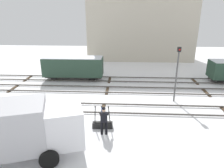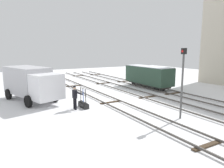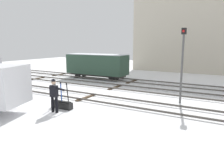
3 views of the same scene
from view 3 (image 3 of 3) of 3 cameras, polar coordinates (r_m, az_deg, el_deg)
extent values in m
plane|color=white|center=(14.45, -6.66, -3.62)|extent=(60.00, 60.00, 0.00)
cube|color=#4C4742|center=(13.86, -8.44, -3.71)|extent=(44.00, 0.07, 0.10)
cube|color=#4C4742|center=(14.98, -5.03, -2.56)|extent=(44.00, 0.07, 0.10)
cube|color=#423323|center=(20.82, -26.51, -0.17)|extent=(0.24, 1.94, 0.08)
cube|color=#423323|center=(14.44, -6.66, -3.46)|extent=(0.24, 1.94, 0.08)
cube|color=#4C4742|center=(16.94, -0.42, -0.98)|extent=(44.00, 0.07, 0.10)
cube|color=#4C4742|center=(18.18, 1.88, -0.19)|extent=(44.00, 0.07, 0.10)
cube|color=#423323|center=(23.11, -18.65, 1.35)|extent=(0.24, 1.94, 0.08)
cube|color=#423323|center=(17.57, 0.77, -0.86)|extent=(0.24, 1.94, 0.08)
cube|color=#4C4742|center=(19.62, 4.14, 0.59)|extent=(44.00, 0.07, 0.10)
cube|color=#4C4742|center=(20.91, 5.86, 1.18)|extent=(44.00, 0.07, 0.10)
cube|color=#423323|center=(31.88, -25.05, 3.32)|extent=(0.24, 1.94, 0.08)
cube|color=#423323|center=(25.22, -13.42, 2.36)|extent=(0.24, 1.94, 0.08)
cube|color=#423323|center=(20.28, 5.02, 0.65)|extent=(0.24, 1.94, 0.08)
cube|color=black|center=(12.42, -12.71, -5.31)|extent=(1.25, 0.41, 0.36)
cube|color=black|center=(12.37, -12.75, -4.37)|extent=(1.12, 0.24, 0.06)
cylinder|color=black|center=(12.54, -14.38, -1.92)|extent=(0.10, 0.06, 1.05)
sphere|color=black|center=(12.43, -14.41, 0.43)|extent=(0.09, 0.09, 0.09)
cylinder|color=#1E47B7|center=(12.26, -12.90, -2.13)|extent=(0.09, 0.06, 1.05)
sphere|color=black|center=(12.17, -13.06, 0.29)|extent=(0.09, 0.09, 0.09)
cylinder|color=black|center=(11.99, -11.33, -2.37)|extent=(0.16, 0.06, 1.05)
sphere|color=black|center=(11.92, -11.60, 0.11)|extent=(0.09, 0.09, 0.09)
cylinder|color=black|center=(11.85, -14.98, -5.03)|extent=(0.15, 0.15, 0.82)
cylinder|color=black|center=(11.68, -14.04, -5.22)|extent=(0.15, 0.15, 0.82)
cube|color=black|center=(11.60, -14.67, -1.78)|extent=(0.39, 0.25, 0.58)
sphere|color=tan|center=(11.51, -14.77, 0.37)|extent=(0.22, 0.22, 0.22)
sphere|color=black|center=(11.50, -14.79, 0.81)|extent=(0.20, 0.20, 0.20)
cylinder|color=black|center=(11.89, -14.68, -0.93)|extent=(0.13, 0.53, 0.37)
cylinder|color=black|center=(11.63, -13.08, -1.29)|extent=(0.13, 0.55, 0.30)
cube|color=silver|center=(12.00, -26.41, -0.26)|extent=(2.45, 2.58, 1.90)
cube|color=black|center=(11.41, -23.00, 1.19)|extent=(0.58, 1.71, 0.76)
cylinder|color=black|center=(13.51, -25.50, -3.64)|extent=(0.93, 0.51, 0.90)
cylinder|color=#4C4C4C|center=(13.46, 17.46, 3.53)|extent=(0.12, 0.12, 3.98)
cube|color=black|center=(13.39, 17.99, 12.78)|extent=(0.24, 0.24, 0.36)
sphere|color=red|center=(13.26, 17.87, 12.81)|extent=(0.14, 0.14, 0.14)
cube|color=beige|center=(29.73, 21.75, 14.90)|extent=(15.26, 5.22, 12.27)
cube|color=#2D2B28|center=(22.05, -3.87, 2.41)|extent=(5.82, 1.25, 0.20)
cube|color=#284233|center=(21.93, -3.90, 5.08)|extent=(6.13, 2.04, 1.86)
cube|color=silver|center=(21.85, -3.93, 7.59)|extent=(6.01, 1.96, 0.06)
cylinder|color=black|center=(22.77, -8.81, 2.44)|extent=(0.70, 0.11, 0.70)
cylinder|color=black|center=(23.62, -7.20, 2.78)|extent=(0.70, 0.11, 0.70)
cylinder|color=black|center=(20.58, -0.05, 1.71)|extent=(0.70, 0.11, 0.70)
cylinder|color=black|center=(21.52, 1.36, 2.10)|extent=(0.70, 0.11, 0.70)
camera|label=1|loc=(7.96, -82.35, 25.35)|focal=32.68mm
camera|label=2|loc=(6.66, 92.05, 5.93)|focal=33.22mm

